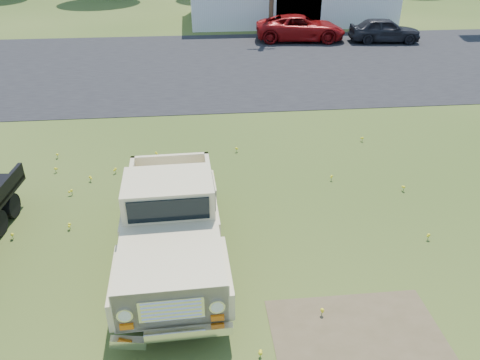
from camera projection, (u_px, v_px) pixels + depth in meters
The scene contains 7 objects.
ground at pixel (251, 239), 10.67m from camera, with size 140.00×140.00×0.00m, color #2F4516.
asphalt_lot at pixel (215, 64), 23.72m from camera, with size 90.00×14.00×0.02m, color black.
dirt_patch_a at pixel (357, 335), 8.19m from camera, with size 3.00×2.00×0.01m, color brown.
dirt_patch_b at pixel (168, 172), 13.53m from camera, with size 2.20×1.60×0.01m, color brown.
vintage_pickup_truck at pixel (171, 221), 9.57m from camera, with size 2.11×5.41×1.97m, color #CFC18B, non-canonical shape.
red_pickup at pixel (300, 28), 28.10m from camera, with size 2.46×5.33×1.48m, color maroon.
dark_sedan at pixel (384, 30), 27.76m from camera, with size 1.66×4.12×1.40m, color black.
Camera 1 is at (-1.15, -8.60, 6.35)m, focal length 35.00 mm.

